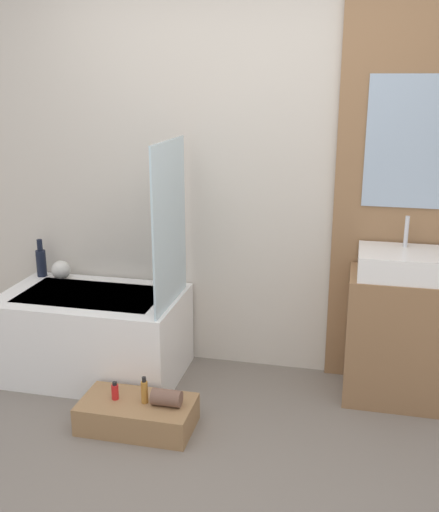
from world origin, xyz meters
TOP-DOWN VIEW (x-y plane):
  - wall_tiled_back at (0.00, 1.58)m, footprint 4.20×0.06m
  - wall_wood_accent at (0.93, 1.53)m, footprint 0.84×0.04m
  - bathtub at (-0.93, 1.19)m, footprint 1.12×0.69m
  - glass_shower_screen at (-0.40, 1.16)m, footprint 0.01×0.59m
  - wooden_step_bench at (-0.45, 0.65)m, footprint 0.62×0.33m
  - vanity_cabinet at (0.93, 1.30)m, footprint 0.59×0.41m
  - sink at (0.93, 1.31)m, footprint 0.52×0.39m
  - vase_tall_dark at (-1.41, 1.45)m, footprint 0.07×0.07m
  - vase_round_light at (-1.25, 1.42)m, footprint 0.13×0.13m
  - bottle_soap_primary at (-0.57, 0.65)m, footprint 0.04×0.04m
  - bottle_soap_secondary at (-0.40, 0.65)m, footprint 0.04×0.04m
  - towel_roll at (-0.28, 0.65)m, footprint 0.16×0.09m

SIDE VIEW (x-z plane):
  - wooden_step_bench at x=-0.45m, z-range 0.00..0.16m
  - towel_roll at x=-0.28m, z-range 0.16..0.25m
  - bottle_soap_primary at x=-0.57m, z-range 0.15..0.25m
  - bottle_soap_secondary at x=-0.40m, z-range 0.15..0.30m
  - bathtub at x=-0.93m, z-range 0.00..0.54m
  - vanity_cabinet at x=0.93m, z-range 0.00..0.76m
  - vase_round_light at x=-1.25m, z-range 0.54..0.67m
  - vase_tall_dark at x=-1.41m, z-range 0.52..0.77m
  - sink at x=0.93m, z-range 0.68..1.00m
  - glass_shower_screen at x=-0.40m, z-range 0.54..1.50m
  - wall_tiled_back at x=0.00m, z-range 0.00..2.60m
  - wall_wood_accent at x=0.93m, z-range 0.01..2.61m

